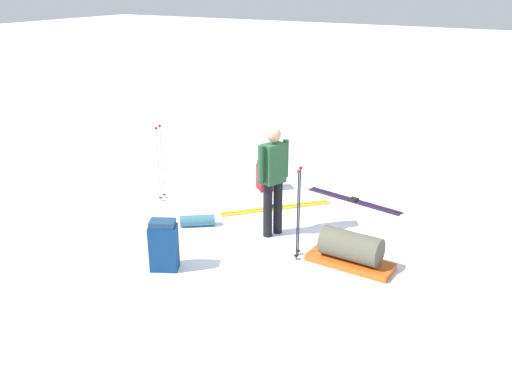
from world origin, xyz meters
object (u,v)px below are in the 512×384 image
backpack_large_dark (164,245)px  ski_poles_planted_near (298,209)px  sleeping_mat_rolled (197,221)px  ski_pair_far (276,208)px  skier_standing (273,176)px  backpack_bright (265,176)px  ski_pair_near (353,200)px  ski_poles_planted_far (160,159)px  gear_sled (351,250)px

backpack_large_dark → ski_poles_planted_near: size_ratio=0.54×
sleeping_mat_rolled → ski_pair_far: bearing=-30.6°
ski_pair_far → backpack_large_dark: size_ratio=2.16×
skier_standing → ski_pair_far: 1.39m
backpack_bright → ski_pair_near: bearing=-80.3°
backpack_bright → ski_poles_planted_far: ski_poles_planted_far is taller
ski_poles_planted_far → sleeping_mat_rolled: 1.51m
backpack_bright → gear_sled: backpack_bright is taller
backpack_bright → gear_sled: (-1.95, -2.46, -0.04)m
skier_standing → ski_pair_near: bearing=-17.2°
skier_standing → ski_pair_near: size_ratio=0.92×
skier_standing → ski_poles_planted_far: skier_standing is taller
backpack_large_dark → skier_standing: bearing=-23.4°
ski_pair_far → ski_pair_near: bearing=-46.0°
ski_poles_planted_near → ski_poles_planted_far: bearing=76.2°
ski_pair_near → backpack_bright: bearing=99.7°
backpack_large_dark → backpack_bright: size_ratio=1.32×
ski_poles_planted_far → sleeping_mat_rolled: ski_poles_planted_far is taller
skier_standing → ski_pair_far: size_ratio=1.10×
ski_pair_near → sleeping_mat_rolled: (-2.25, 1.77, 0.08)m
ski_poles_planted_far → backpack_bright: bearing=-44.4°
backpack_bright → skier_standing: bearing=-146.9°
ski_pair_far → sleeping_mat_rolled: size_ratio=2.82×
ski_pair_near → backpack_large_dark: 3.86m
ski_poles_planted_far → skier_standing: bearing=-96.3°
backpack_bright → ski_poles_planted_far: (-1.36, 1.33, 0.48)m
skier_standing → ski_pair_far: (0.92, 0.43, -0.94)m
ski_pair_near → gear_sled: 2.38m
ski_poles_planted_near → ski_poles_planted_far: (0.75, 3.06, 0.01)m
skier_standing → sleeping_mat_rolled: bearing=106.1°
ski_poles_planted_near → gear_sled: (0.16, -0.73, -0.52)m
sleeping_mat_rolled → ski_pair_near: bearing=-38.2°
backpack_large_dark → sleeping_mat_rolled: 1.45m
ski_pair_near → ski_poles_planted_near: size_ratio=1.38×
skier_standing → gear_sled: size_ratio=1.42×
gear_sled → backpack_large_dark: bearing=122.8°
ski_pair_far → gear_sled: bearing=-124.2°
skier_standing → ski_pair_near: (1.91, -0.59, -0.94)m
ski_pair_far → ski_poles_planted_far: size_ratio=1.15×
skier_standing → gear_sled: (-0.33, -1.40, -0.73)m
ski_pair_near → sleeping_mat_rolled: sleeping_mat_rolled is taller
skier_standing → sleeping_mat_rolled: 1.50m
skier_standing → gear_sled: 1.61m
ski_pair_near → backpack_bright: 1.69m
sleeping_mat_rolled → skier_standing: bearing=-73.9°
backpack_bright → ski_pair_far: bearing=-138.4°
gear_sled → ski_poles_planted_near: bearing=102.3°
ski_pair_far → ski_poles_planted_far: 2.19m
backpack_large_dark → ski_poles_planted_far: bearing=40.2°
backpack_large_dark → gear_sled: size_ratio=0.60×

